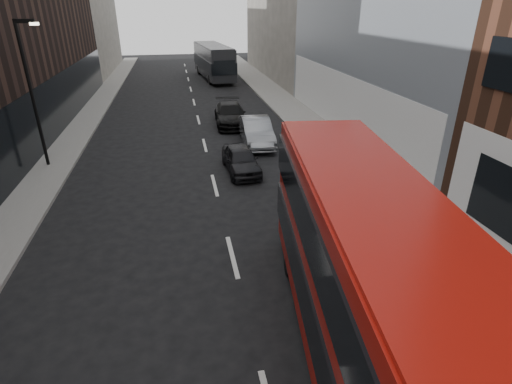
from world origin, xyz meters
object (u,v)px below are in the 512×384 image
red_bus (367,276)px  car_c (230,114)px  street_lamp (32,86)px  grey_bus (213,61)px  car_b (256,131)px  car_a (241,159)px

red_bus → car_c: size_ratio=2.20×
red_bus → car_c: bearing=98.0°
street_lamp → grey_bus: 28.18m
car_b → car_c: bearing=104.4°
grey_bus → car_b: 24.16m
street_lamp → car_a: bearing=-14.7°
red_bus → car_a: red_bus is taller
red_bus → grey_bus: 40.67m
street_lamp → car_b: size_ratio=1.46×
car_c → car_a: bearing=-91.4°
street_lamp → grey_bus: size_ratio=0.60×
red_bus → car_c: 21.23m
red_bus → car_b: red_bus is taller
grey_bus → car_a: bearing=-98.6°
red_bus → car_b: size_ratio=2.34×
car_a → car_b: size_ratio=0.80×
red_bus → car_b: (0.85, 16.54, -1.68)m
grey_bus → car_c: 19.56m
street_lamp → car_a: (9.72, -2.54, -3.53)m
grey_bus → car_a: grey_bus is taller
street_lamp → red_bus: bearing=-54.8°
street_lamp → grey_bus: street_lamp is taller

